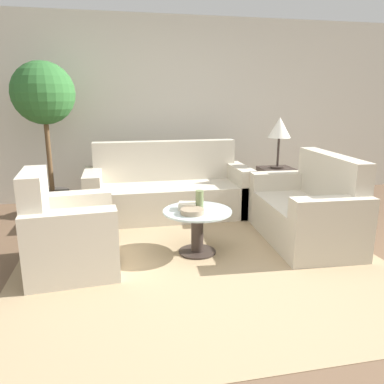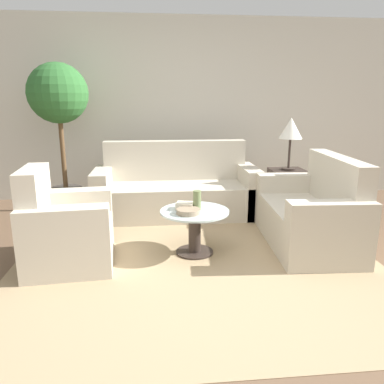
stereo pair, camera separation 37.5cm
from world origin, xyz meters
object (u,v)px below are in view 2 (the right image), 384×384
Objects in this scene: loveseat at (313,216)px; bowl at (188,211)px; sofa_main at (177,191)px; book_stack at (185,206)px; potted_plant at (59,106)px; armchair at (63,233)px; table_lamp at (291,130)px; vase at (197,200)px; coffee_table at (195,226)px.

bowl is at bearing -76.86° from loveseat.
sofa_main reaches higher than book_stack.
sofa_main is 10.61× the size of book_stack.
bowl is at bearing -49.20° from potted_plant.
armchair is 0.62× the size of loveseat.
sofa_main reaches higher than armchair.
armchair is at bearing -153.12° from table_lamp.
potted_plant reaches higher than loveseat.
vase is at bearing -81.43° from loveseat.
loveseat is 2.19× the size of table_lamp.
coffee_table is at bearing -85.86° from sofa_main.
armchair is 0.47× the size of potted_plant.
bowl is at bearing -137.83° from table_lamp.
coffee_table is 0.35× the size of potted_plant.
sofa_main is 1.08× the size of potted_plant.
armchair is 1.35× the size of coffee_table.
potted_plant reaches higher than sofa_main.
potted_plant is at bearing 130.80° from bowl.
sofa_main is 1.31m from coffee_table.
table_lamp is at bearing 178.20° from loveseat.
potted_plant is at bearing 147.98° from book_stack.
potted_plant reaches higher than table_lamp.
table_lamp reaches higher than coffee_table.
vase is (0.02, 0.01, 0.25)m from coffee_table.
sofa_main is at bearing 105.17° from book_stack.
sofa_main is 1.27m from book_stack.
book_stack is at bearing -46.85° from potted_plant.
coffee_table is 0.25m from vase.
potted_plant reaches higher than coffee_table.
bowl is at bearing -89.04° from sofa_main.
book_stack is at bearing 149.26° from coffee_table.
book_stack reaches higher than coffee_table.
table_lamp is 3.47× the size of vase.
table_lamp is at bearing -67.72° from armchair.
table_lamp is (1.32, 1.16, 0.80)m from coffee_table.
coffee_table is at bearing -46.13° from potted_plant.
loveseat is 2.17× the size of coffee_table.
loveseat is 1.30m from table_lamp.
coffee_table is 1.01× the size of table_lamp.
potted_plant is 2.32m from book_stack.
book_stack is at bearing -89.66° from sofa_main.
table_lamp is (2.52, 1.28, 0.79)m from armchair.
vase is at bearing -45.45° from potted_plant.
armchair is 4.09× the size of bowl.
coffee_table is 3.50× the size of vase.
potted_plant reaches higher than armchair.
potted_plant is 8.76× the size of bowl.
armchair is at bearing -78.33° from potted_plant.
loveseat is (2.43, 0.24, -0.00)m from armchair.
bowl reaches higher than coffee_table.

